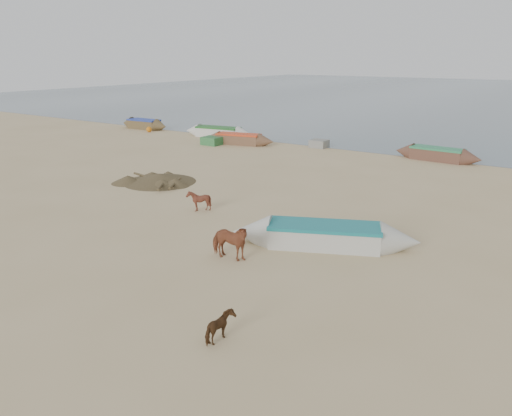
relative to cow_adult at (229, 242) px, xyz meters
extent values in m
plane|color=tan|center=(-0.73, -1.36, -0.63)|extent=(140.00, 140.00, 0.00)
imported|color=brown|center=(0.00, 0.00, 0.00)|extent=(1.56, 0.84, 1.26)
imported|color=#57281B|center=(-4.38, 3.57, -0.16)|extent=(0.94, 0.86, 0.94)
imported|color=#4E3019|center=(2.85, -4.10, -0.26)|extent=(0.87, 0.92, 0.73)
cone|color=brown|center=(-9.50, 6.34, -0.40)|extent=(4.35, 4.35, 0.46)
cube|color=#316E3A|center=(-14.49, 16.98, -0.33)|extent=(1.40, 1.20, 0.60)
cube|color=gray|center=(-7.23, 20.51, -0.35)|extent=(1.20, 1.10, 0.56)
sphere|color=orange|center=(-23.16, 18.87, -0.39)|extent=(0.48, 0.48, 0.48)
camera|label=1|loc=(9.41, -12.28, 5.94)|focal=35.00mm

